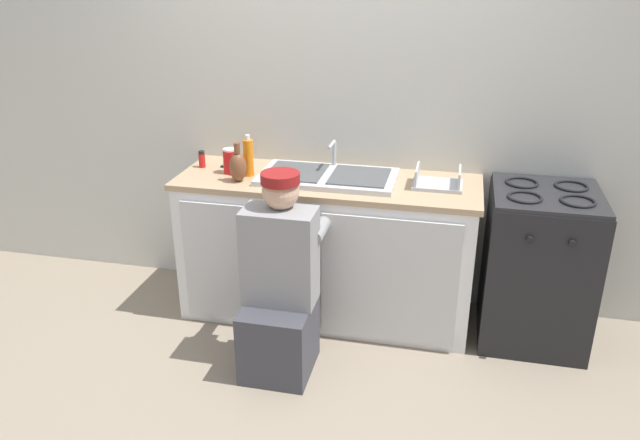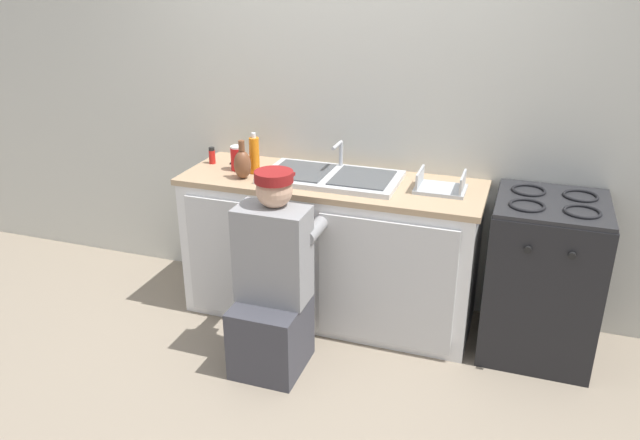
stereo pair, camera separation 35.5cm
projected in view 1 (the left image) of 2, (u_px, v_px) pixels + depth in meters
The scene contains 13 objects.
ground_plane at pixel (316, 335), 3.74m from camera, with size 12.00×12.00×0.00m, color gray.
back_wall at pixel (340, 106), 3.84m from camera, with size 6.00×0.10×2.50m, color silver.
counter_cabinet at pixel (327, 251), 3.84m from camera, with size 1.75×0.62×0.86m.
countertop at pixel (328, 182), 3.67m from camera, with size 1.79×0.62×0.03m, color tan.
sink_double_basin at pixel (328, 176), 3.66m from camera, with size 0.80×0.44×0.19m.
stove_range at pixel (537, 266), 3.58m from camera, with size 0.59×0.62×0.92m.
plumber_person at pixel (280, 292), 3.30m from camera, with size 0.42×0.61×1.10m.
vase_decorative at pixel (238, 166), 3.60m from camera, with size 0.10×0.10×0.23m.
cell_phone at pixel (230, 164), 3.92m from camera, with size 0.07×0.14×0.01m.
dish_rack_tray at pixel (438, 182), 3.54m from camera, with size 0.28×0.22×0.11m.
spice_bottle_red at pixel (202, 159), 3.86m from camera, with size 0.04×0.04×0.10m.
soda_cup_red at pixel (230, 161), 3.75m from camera, with size 0.08×0.08×0.15m.
soap_bottle_orange at pixel (248, 157), 3.69m from camera, with size 0.06×0.06×0.25m.
Camera 1 is at (0.73, -3.09, 2.10)m, focal length 35.00 mm.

